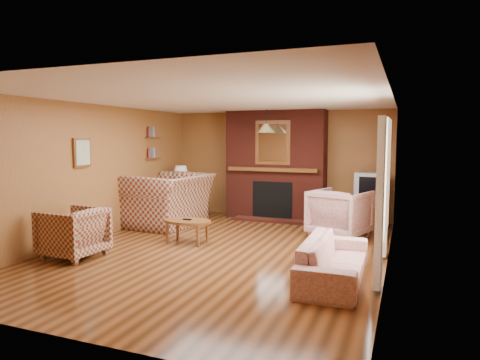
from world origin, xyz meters
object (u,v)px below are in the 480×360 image
at_px(floral_armchair, 340,213).
at_px(floral_sofa, 334,260).
at_px(fireplace, 276,166).
at_px(coffee_table, 187,223).
at_px(plaid_loveseat, 168,200).
at_px(table_lamp, 181,178).
at_px(plaid_armchair, 73,233).
at_px(side_table, 181,205).
at_px(tv_stand, 370,212).
at_px(crt_tv, 371,184).

bearing_deg(floral_armchair, floral_sofa, 115.54).
height_order(fireplace, coffee_table, fireplace).
relative_size(floral_sofa, coffee_table, 2.11).
bearing_deg(plaid_loveseat, table_lamp, -161.54).
relative_size(floral_armchair, coffee_table, 1.11).
height_order(plaid_armchair, floral_sofa, plaid_armchair).
xyz_separation_m(fireplace, side_table, (-2.10, -0.53, -0.92)).
height_order(fireplace, floral_armchair, fireplace).
relative_size(plaid_armchair, table_lamp, 1.30).
bearing_deg(coffee_table, fireplace, 74.75).
distance_m(plaid_loveseat, coffee_table, 1.64).
height_order(floral_sofa, table_lamp, table_lamp).
height_order(floral_sofa, coffee_table, floral_sofa).
xyz_separation_m(floral_armchair, side_table, (-3.71, 0.76, -0.17)).
xyz_separation_m(plaid_armchair, coffee_table, (1.20, 1.38, -0.02)).
relative_size(table_lamp, tv_stand, 1.02).
distance_m(fireplace, floral_sofa, 4.30).
xyz_separation_m(side_table, tv_stand, (4.15, 0.35, 0.05)).
relative_size(plaid_loveseat, tv_stand, 2.62).
bearing_deg(tv_stand, coffee_table, -132.27).
bearing_deg(table_lamp, floral_sofa, -38.81).
bearing_deg(fireplace, coffee_table, -105.25).
distance_m(tv_stand, crt_tv, 0.56).
relative_size(plaid_loveseat, coffee_table, 1.89).
relative_size(plaid_armchair, side_table, 1.55).
bearing_deg(plaid_loveseat, crt_tv, 113.38).
height_order(table_lamp, crt_tv, table_lamp).
distance_m(coffee_table, side_table, 2.59).
bearing_deg(floral_armchair, fireplace, -19.97).
bearing_deg(side_table, table_lamp, 90.00).
bearing_deg(side_table, tv_stand, 4.82).
relative_size(floral_armchair, crt_tv, 1.58).
xyz_separation_m(floral_armchair, tv_stand, (0.44, 1.11, -0.13)).
distance_m(plaid_loveseat, floral_sofa, 4.37).
xyz_separation_m(table_lamp, tv_stand, (4.15, 0.35, -0.58)).
xyz_separation_m(floral_armchair, crt_tv, (0.44, 1.11, 0.43)).
bearing_deg(coffee_table, tv_stand, 42.40).
height_order(fireplace, floral_sofa, fireplace).
relative_size(plaid_armchair, floral_sofa, 0.45).
bearing_deg(fireplace, tv_stand, -5.15).
relative_size(side_table, crt_tv, 0.87).
xyz_separation_m(fireplace, coffee_table, (-0.75, -2.74, -0.83)).
bearing_deg(floral_sofa, table_lamp, 50.01).
bearing_deg(crt_tv, coffee_table, -137.66).
xyz_separation_m(plaid_armchair, floral_sofa, (3.85, 0.37, -0.11)).
bearing_deg(crt_tv, floral_sofa, -92.41).
distance_m(side_table, table_lamp, 0.62).
bearing_deg(side_table, crt_tv, 4.74).
height_order(fireplace, table_lamp, fireplace).
bearing_deg(fireplace, floral_sofa, -63.14).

